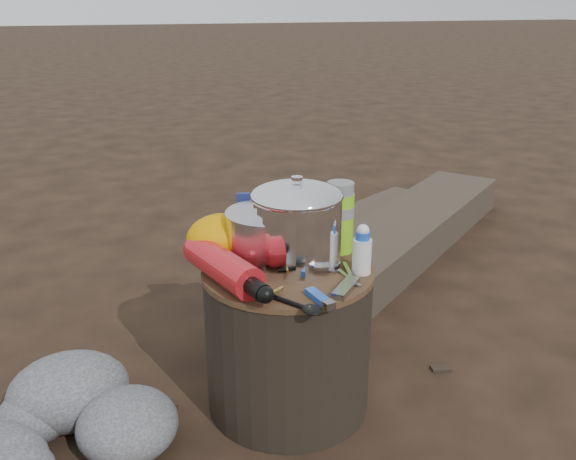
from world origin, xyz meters
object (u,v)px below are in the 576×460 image
object	(u,v)px
thermos	(339,218)
fuel_bottle	(223,266)
log_main	(394,242)
camping_pot	(297,225)
stump	(288,338)
travel_mug	(296,222)

from	to	relation	value
thermos	fuel_bottle	bearing A→B (deg)	-167.05
log_main	camping_pot	distance (m)	1.09
log_main	camping_pot	world-z (taller)	camping_pot
stump	log_main	size ratio (longest dim) A/B	0.23
stump	thermos	distance (m)	0.33
log_main	fuel_bottle	xyz separation A→B (m)	(-0.90, -0.74, 0.34)
travel_mug	fuel_bottle	bearing A→B (deg)	-145.37
stump	log_main	xyz separation A→B (m)	(0.74, 0.72, -0.11)
log_main	thermos	bearing A→B (deg)	-76.40
log_main	thermos	distance (m)	0.96
fuel_bottle	thermos	xyz separation A→B (m)	(0.33, 0.08, 0.05)
log_main	fuel_bottle	bearing A→B (deg)	-86.20
log_main	fuel_bottle	size ratio (longest dim) A/B	5.61
log_main	camping_pot	xyz separation A→B (m)	(-0.71, -0.72, 0.41)
stump	log_main	world-z (taller)	stump
thermos	travel_mug	xyz separation A→B (m)	(-0.08, 0.09, -0.03)
camping_pot	fuel_bottle	world-z (taller)	camping_pot
log_main	thermos	size ratio (longest dim) A/B	9.91
camping_pot	travel_mug	world-z (taller)	camping_pot
fuel_bottle	thermos	size ratio (longest dim) A/B	1.77
stump	travel_mug	xyz separation A→B (m)	(0.08, 0.16, 0.25)
stump	thermos	size ratio (longest dim) A/B	2.28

